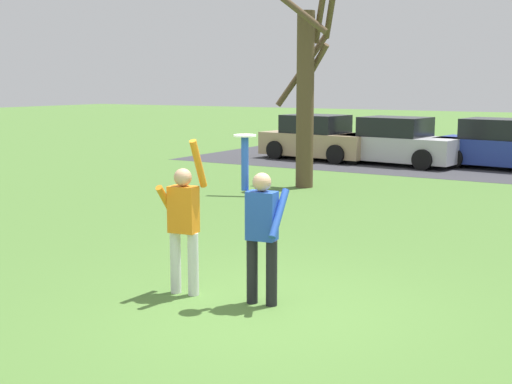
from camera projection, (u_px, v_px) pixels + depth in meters
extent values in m
plane|color=#4C7533|center=(268.00, 310.00, 8.28)|extent=(120.00, 120.00, 0.00)
cylinder|color=black|center=(272.00, 273.00, 8.38)|extent=(0.14, 0.14, 0.82)
cylinder|color=black|center=(252.00, 271.00, 8.48)|extent=(0.14, 0.14, 0.82)
cube|color=#234CB2|center=(262.00, 216.00, 8.32)|extent=(0.39, 0.27, 0.60)
sphere|color=tan|center=(262.00, 182.00, 8.26)|extent=(0.23, 0.23, 0.23)
cylinder|color=#234CB2|center=(279.00, 213.00, 8.23)|extent=(0.15, 0.49, 0.57)
cylinder|color=#234CB2|center=(245.00, 164.00, 8.31)|extent=(0.09, 0.09, 0.66)
cylinder|color=silver|center=(176.00, 262.00, 8.90)|extent=(0.14, 0.14, 0.82)
cylinder|color=silver|center=(193.00, 264.00, 8.80)|extent=(0.14, 0.14, 0.82)
cube|color=orange|center=(183.00, 209.00, 8.74)|extent=(0.39, 0.27, 0.60)
sphere|color=tan|center=(183.00, 177.00, 8.68)|extent=(0.23, 0.23, 0.23)
cylinder|color=orange|center=(168.00, 205.00, 8.82)|extent=(0.15, 0.49, 0.57)
cylinder|color=orange|center=(198.00, 164.00, 8.56)|extent=(0.13, 0.36, 0.64)
cylinder|color=white|center=(245.00, 136.00, 8.26)|extent=(0.27, 0.27, 0.02)
cube|color=tan|center=(319.00, 144.00, 24.50)|extent=(4.28, 2.27, 0.80)
cube|color=black|center=(315.00, 124.00, 24.48)|extent=(2.28, 1.87, 0.64)
cylinder|color=black|center=(362.00, 150.00, 24.48)|extent=(0.68, 0.30, 0.66)
cylinder|color=black|center=(336.00, 154.00, 23.06)|extent=(0.68, 0.30, 0.66)
cylinder|color=black|center=(303.00, 146.00, 26.02)|extent=(0.68, 0.30, 0.66)
cylinder|color=black|center=(275.00, 150.00, 24.60)|extent=(0.68, 0.30, 0.66)
cube|color=#BCBCC1|center=(399.00, 148.00, 22.93)|extent=(4.28, 2.27, 0.80)
cube|color=black|center=(395.00, 127.00, 22.91)|extent=(2.28, 1.87, 0.64)
cylinder|color=black|center=(445.00, 155.00, 22.91)|extent=(0.68, 0.30, 0.66)
cylinder|color=black|center=(422.00, 160.00, 21.49)|extent=(0.68, 0.30, 0.66)
cylinder|color=black|center=(377.00, 150.00, 24.45)|extent=(0.68, 0.30, 0.66)
cylinder|color=black|center=(352.00, 155.00, 23.02)|extent=(0.68, 0.30, 0.66)
cube|color=#233893|center=(503.00, 151.00, 21.85)|extent=(4.28, 2.27, 0.80)
cube|color=black|center=(499.00, 129.00, 21.83)|extent=(2.28, 1.87, 0.64)
cylinder|color=black|center=(474.00, 154.00, 23.36)|extent=(0.68, 0.30, 0.66)
cylinder|color=black|center=(453.00, 158.00, 21.94)|extent=(0.68, 0.30, 0.66)
cylinder|color=brown|center=(305.00, 101.00, 17.68)|extent=(0.46, 0.46, 4.53)
cylinder|color=brown|center=(315.00, 65.00, 17.81)|extent=(0.90, 0.36, 1.13)
cylinder|color=brown|center=(302.00, 70.00, 18.19)|extent=(1.25, 0.95, 1.94)
cylinder|color=brown|center=(321.00, 10.00, 17.41)|extent=(0.76, 0.78, 1.67)
cylinder|color=brown|center=(298.00, 10.00, 16.69)|extent=(1.50, 0.46, 1.19)
cylinder|color=brown|center=(331.00, 6.00, 17.36)|extent=(0.95, 1.24, 1.59)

